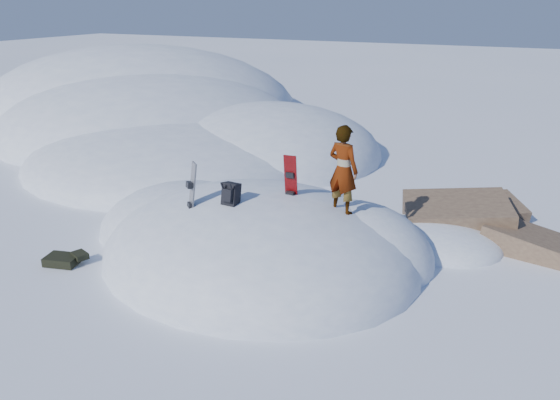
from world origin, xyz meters
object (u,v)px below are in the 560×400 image
at_px(snowboard_dark, 191,197).
at_px(backpack, 231,194).
at_px(snowboard_red, 291,186).
at_px(person, 343,170).

height_order(snowboard_dark, backpack, snowboard_dark).
xyz_separation_m(snowboard_dark, backpack, (0.79, 0.22, 0.12)).
xyz_separation_m(snowboard_red, backpack, (-0.86, -0.99, 0.02)).
height_order(snowboard_dark, person, person).
relative_size(snowboard_red, backpack, 2.67).
bearing_deg(snowboard_red, backpack, -137.18).
relative_size(snowboard_dark, person, 0.80).
relative_size(snowboard_red, snowboard_dark, 0.97).
bearing_deg(backpack, snowboard_red, 54.28).
height_order(snowboard_red, snowboard_dark, snowboard_red).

